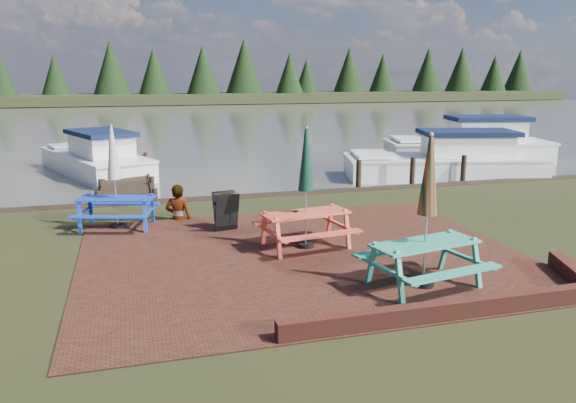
% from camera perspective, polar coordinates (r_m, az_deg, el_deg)
% --- Properties ---
extents(ground, '(120.00, 120.00, 0.00)m').
position_cam_1_polar(ground, '(10.88, 3.01, -7.10)').
color(ground, black).
rests_on(ground, ground).
extents(paving, '(9.00, 7.50, 0.02)m').
position_cam_1_polar(paving, '(11.78, 1.44, -5.46)').
color(paving, '#3D1D13').
rests_on(paving, ground).
extents(brick_wall, '(6.21, 1.79, 0.30)m').
position_cam_1_polar(brick_wall, '(9.77, 19.97, -9.36)').
color(brick_wall, '#4C1E16').
rests_on(brick_wall, ground).
extents(water, '(120.00, 60.00, 0.02)m').
position_cam_1_polar(water, '(46.94, -11.83, 8.09)').
color(water, '#4B4940').
rests_on(water, ground).
extents(far_treeline, '(120.00, 10.00, 8.10)m').
position_cam_1_polar(far_treeline, '(75.74, -13.63, 12.22)').
color(far_treeline, black).
rests_on(far_treeline, ground).
extents(picnic_table_teal, '(2.24, 2.07, 2.71)m').
position_cam_1_polar(picnic_table_teal, '(10.13, 13.82, -3.35)').
color(picnic_table_teal, teal).
rests_on(picnic_table_teal, ground).
extents(picnic_table_red, '(2.11, 1.93, 2.61)m').
position_cam_1_polar(picnic_table_red, '(12.07, 1.82, -0.54)').
color(picnic_table_red, '#E04E39').
rests_on(picnic_table_red, ground).
extents(picnic_table_blue, '(2.18, 2.04, 2.51)m').
position_cam_1_polar(picnic_table_blue, '(14.26, -17.12, 0.83)').
color(picnic_table_blue, '#1638AC').
rests_on(picnic_table_blue, ground).
extents(chalkboard, '(0.61, 0.65, 0.93)m').
position_cam_1_polar(chalkboard, '(13.58, -6.33, -0.97)').
color(chalkboard, black).
rests_on(chalkboard, ground).
extents(jetty, '(1.76, 9.08, 1.00)m').
position_cam_1_polar(jetty, '(21.26, -16.07, 2.63)').
color(jetty, black).
rests_on(jetty, ground).
extents(boat_jetty, '(4.70, 7.12, 1.96)m').
position_cam_1_polar(boat_jetty, '(23.32, -18.88, 3.99)').
color(boat_jetty, white).
rests_on(boat_jetty, ground).
extents(boat_near, '(7.77, 4.22, 2.00)m').
position_cam_1_polar(boat_near, '(22.19, 15.90, 3.80)').
color(boat_near, white).
rests_on(boat_near, ground).
extents(boat_far, '(7.60, 4.04, 2.25)m').
position_cam_1_polar(boat_far, '(26.62, 18.08, 5.26)').
color(boat_far, white).
rests_on(boat_far, ground).
extents(person, '(0.78, 0.64, 1.84)m').
position_cam_1_polar(person, '(14.67, -11.21, 1.64)').
color(person, gray).
rests_on(person, ground).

